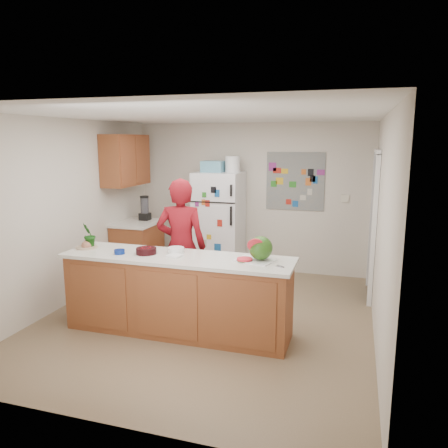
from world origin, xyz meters
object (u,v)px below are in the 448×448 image
(refrigerator, at_px, (219,223))
(watermelon, at_px, (261,248))
(cherry_bowl, at_px, (146,251))
(person, at_px, (181,247))

(refrigerator, distance_m, watermelon, 2.61)
(refrigerator, height_order, watermelon, refrigerator)
(watermelon, distance_m, cherry_bowl, 1.34)
(refrigerator, height_order, person, person)
(refrigerator, bearing_deg, person, -87.78)
(person, relative_size, watermelon, 6.72)
(refrigerator, xyz_separation_m, person, (0.07, -1.81, 0.03))
(refrigerator, xyz_separation_m, watermelon, (1.21, -2.31, 0.21))
(watermelon, xyz_separation_m, cherry_bowl, (-1.33, -0.09, -0.11))
(person, bearing_deg, cherry_bowl, 61.74)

